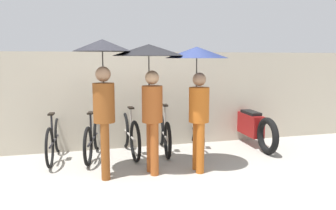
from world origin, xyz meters
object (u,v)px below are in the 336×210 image
parked_bicycle_2 (129,134)px  pedestrian_leading (103,74)px  parked_bicycle_1 (93,138)px  parked_bicycle_3 (164,133)px  motorcycle (250,126)px  pedestrian_center (150,69)px  parked_bicycle_0 (54,139)px  parked_bicycle_4 (196,131)px  pedestrian_trailing (197,74)px

parked_bicycle_2 → pedestrian_leading: size_ratio=0.85×
parked_bicycle_1 → parked_bicycle_3: size_ratio=1.00×
parked_bicycle_1 → motorcycle: size_ratio=0.77×
parked_bicycle_3 → pedestrian_center: bearing=161.9°
parked_bicycle_0 → parked_bicycle_4: (2.71, 0.07, -0.01)m
parked_bicycle_0 → pedestrian_leading: (0.83, -1.10, 1.22)m
parked_bicycle_0 → parked_bicycle_3: (2.03, -0.00, -0.01)m
parked_bicycle_2 → parked_bicycle_4: size_ratio=1.04×
pedestrian_trailing → parked_bicycle_2: bearing=129.8°
parked_bicycle_3 → parked_bicycle_4: bearing=-77.6°
parked_bicycle_1 → motorcycle: parked_bicycle_1 is taller
pedestrian_center → parked_bicycle_3: bearing=57.7°
parked_bicycle_0 → pedestrian_trailing: bearing=-112.9°
parked_bicycle_4 → parked_bicycle_1: bearing=102.7°
parked_bicycle_2 → parked_bicycle_1: bearing=88.4°
parked_bicycle_0 → pedestrian_trailing: size_ratio=0.82×
parked_bicycle_0 → pedestrian_center: 2.28m
parked_bicycle_1 → parked_bicycle_3: parked_bicycle_3 is taller
parked_bicycle_0 → parked_bicycle_4: 2.71m
pedestrian_leading → pedestrian_center: (0.71, 0.02, 0.07)m
pedestrian_leading → pedestrian_center: 0.72m
parked_bicycle_3 → motorcycle: parked_bicycle_3 is taller
parked_bicycle_4 → parked_bicycle_3: bearing=105.8°
parked_bicycle_0 → parked_bicycle_3: 2.03m
parked_bicycle_1 → pedestrian_trailing: pedestrian_trailing is taller
parked_bicycle_1 → pedestrian_center: pedestrian_center is taller
parked_bicycle_2 → parked_bicycle_3: parked_bicycle_2 is taller
parked_bicycle_4 → motorcycle: (1.20, -0.05, 0.04)m
parked_bicycle_1 → pedestrian_trailing: (1.61, -1.15, 1.22)m
parked_bicycle_1 → motorcycle: (3.24, 0.04, 0.04)m
parked_bicycle_3 → parked_bicycle_4: parked_bicycle_4 is taller
pedestrian_leading → motorcycle: size_ratio=0.98×
parked_bicycle_1 → pedestrian_center: bearing=-129.3°
parked_bicycle_2 → motorcycle: size_ratio=0.83×
parked_bicycle_2 → pedestrian_leading: bearing=151.0°
parked_bicycle_0 → pedestrian_leading: pedestrian_leading is taller
parked_bicycle_3 → pedestrian_trailing: 1.70m
parked_bicycle_4 → pedestrian_trailing: 1.79m
pedestrian_center → pedestrian_trailing: 0.76m
parked_bicycle_1 → parked_bicycle_2: parked_bicycle_2 is taller
parked_bicycle_4 → pedestrian_leading: (-1.89, -1.17, 1.23)m
pedestrian_center → motorcycle: (2.37, 1.09, -1.25)m
parked_bicycle_1 → pedestrian_center: (0.86, -1.05, 1.30)m
motorcycle → pedestrian_trailing: bearing=128.6°
parked_bicycle_3 → pedestrian_leading: 2.04m
pedestrian_center → motorcycle: 2.90m
parked_bicycle_1 → parked_bicycle_2: (0.68, 0.02, 0.03)m
parked_bicycle_0 → pedestrian_trailing: 2.84m
parked_bicycle_1 → motorcycle: bearing=-77.9°
parked_bicycle_1 → parked_bicycle_3: 1.36m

